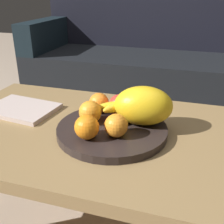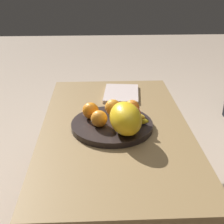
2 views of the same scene
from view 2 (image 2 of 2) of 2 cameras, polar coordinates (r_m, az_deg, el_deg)
name	(u,v)px [view 2 (image 2 of 2)]	position (r m, az deg, el deg)	size (l,w,h in m)	color
ground_plane	(115,202)	(1.64, 0.52, -15.72)	(8.00, 8.00, 0.00)	tan
coffee_table	(115,134)	(1.42, 0.57, -3.95)	(1.14, 0.64, 0.43)	olive
fruit_bowl	(112,125)	(1.37, 0.00, -2.37)	(0.35, 0.35, 0.03)	black
melon_large_front	(126,118)	(1.26, 2.44, -1.15)	(0.18, 0.12, 0.12)	yellow
orange_front	(99,119)	(1.32, -2.31, -1.18)	(0.07, 0.07, 0.07)	orange
orange_left	(113,108)	(1.42, 0.18, 0.80)	(0.07, 0.07, 0.07)	orange
orange_right	(132,108)	(1.42, 3.56, 0.80)	(0.07, 0.07, 0.07)	orange
orange_back	(91,111)	(1.39, -3.84, 0.24)	(0.07, 0.07, 0.07)	orange
apple_front	(132,114)	(1.35, 3.63, -0.43)	(0.07, 0.07, 0.07)	red
banana_bunch	(129,117)	(1.34, 2.98, -0.99)	(0.16, 0.15, 0.06)	yellow
magazine	(121,93)	(1.72, 1.68, 3.34)	(0.25, 0.18, 0.02)	beige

